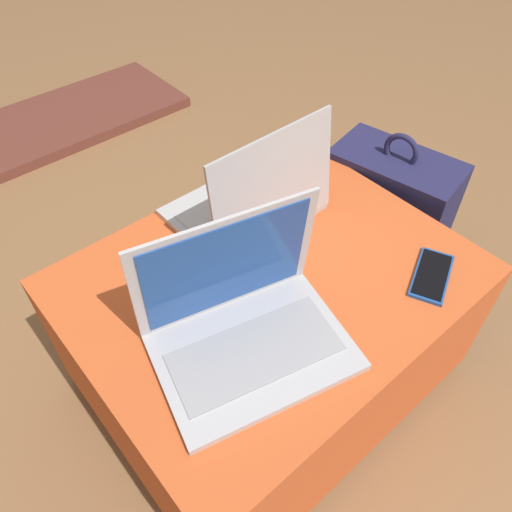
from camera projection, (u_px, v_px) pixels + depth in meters
name	position (u px, v px, depth m)	size (l,w,h in m)	color
ground_plane	(267.00, 375.00, 1.42)	(14.00, 14.00, 0.00)	olive
ottoman	(268.00, 330.00, 1.26)	(0.86, 0.69, 0.43)	maroon
laptop_near	(244.00, 322.00, 0.95)	(0.42, 0.34, 0.27)	#B7B7BC
laptop_far	(252.00, 202.00, 1.19)	(0.34, 0.26, 0.27)	#B7B7BC
cell_phone	(432.00, 275.00, 1.10)	(0.17, 0.13, 0.01)	#1E4C9E
backpack	(385.00, 219.00, 1.55)	(0.30, 0.39, 0.53)	#23234C
fireplace_hearth	(31.00, 132.00, 2.24)	(1.40, 0.50, 0.04)	brown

